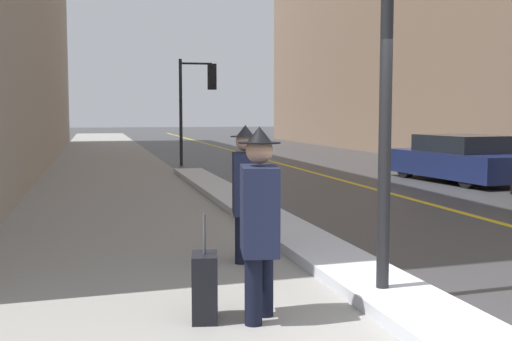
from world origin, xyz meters
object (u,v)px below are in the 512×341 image
at_px(lamp_post, 387,4).
at_px(rolling_suitcase, 205,288).
at_px(parked_car_navy, 462,159).
at_px(pedestrian_nearside, 259,216).
at_px(traffic_light_near, 200,89).
at_px(pedestrian_trailing, 245,188).

relative_size(lamp_post, rolling_suitcase, 4.95).
height_order(lamp_post, parked_car_navy, lamp_post).
distance_m(lamp_post, rolling_suitcase, 3.08).
distance_m(lamp_post, pedestrian_nearside, 2.32).
relative_size(traffic_light_near, parked_car_navy, 0.81).
height_order(pedestrian_nearside, pedestrian_trailing, pedestrian_nearside).
height_order(lamp_post, pedestrian_nearside, lamp_post).
relative_size(pedestrian_trailing, parked_car_navy, 0.37).
xyz_separation_m(lamp_post, rolling_suitcase, (-1.76, -0.17, -2.53)).
xyz_separation_m(pedestrian_nearside, rolling_suitcase, (-0.46, 0.11, -0.63)).
relative_size(lamp_post, parked_car_navy, 1.03).
xyz_separation_m(pedestrian_trailing, parked_car_navy, (7.71, 7.64, -0.32)).
bearing_deg(lamp_post, traffic_light_near, 86.71).
xyz_separation_m(lamp_post, parked_car_navy, (6.80, 9.57, -2.24)).
bearing_deg(traffic_light_near, parked_car_navy, -47.19).
xyz_separation_m(lamp_post, pedestrian_nearside, (-1.30, -0.28, -1.90)).
bearing_deg(parked_car_navy, pedestrian_trailing, 129.34).
bearing_deg(lamp_post, pedestrian_trailing, 115.13).
height_order(pedestrian_nearside, parked_car_navy, pedestrian_nearside).
xyz_separation_m(traffic_light_near, parked_car_navy, (5.84, -7.21, -2.07)).
bearing_deg(pedestrian_trailing, pedestrian_nearside, -0.51).
bearing_deg(pedestrian_nearside, rolling_suitcase, -94.30).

